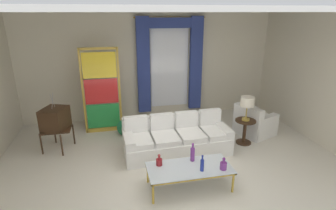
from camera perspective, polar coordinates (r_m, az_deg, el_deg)
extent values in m
plane|color=silver|center=(5.60, 1.40, -13.27)|extent=(16.00, 16.00, 0.00)
cube|color=beige|center=(7.87, -3.87, 8.13)|extent=(8.00, 0.12, 3.00)
cube|color=beige|center=(7.22, 29.80, 4.63)|extent=(0.12, 7.00, 3.00)
cube|color=white|center=(5.50, -0.43, 19.37)|extent=(8.00, 7.60, 0.04)
cube|color=white|center=(7.89, 0.30, 8.57)|extent=(1.10, 0.02, 2.50)
cylinder|color=gold|center=(7.67, 0.45, 18.12)|extent=(2.00, 0.04, 0.04)
cube|color=navy|center=(7.66, -5.22, 8.17)|extent=(0.36, 0.12, 2.70)
cube|color=navy|center=(7.99, 5.91, 8.61)|extent=(0.36, 0.12, 2.70)
cube|color=navy|center=(7.66, 0.48, 17.07)|extent=(1.80, 0.10, 0.28)
cube|color=white|center=(6.06, 1.94, -8.48)|extent=(2.35, 0.98, 0.38)
cube|color=white|center=(6.29, 1.02, -5.36)|extent=(2.33, 0.28, 0.78)
cube|color=white|center=(6.37, 11.29, -6.50)|extent=(0.23, 0.86, 0.56)
cube|color=white|center=(5.84, -8.31, -8.82)|extent=(0.23, 0.86, 0.56)
cube|color=white|center=(6.19, 9.89, -5.59)|extent=(0.56, 0.76, 0.12)
cube|color=white|center=(6.37, 8.85, -2.64)|extent=(0.51, 0.16, 0.40)
cube|color=white|center=(5.99, 4.78, -6.23)|extent=(0.56, 0.76, 0.12)
cube|color=white|center=(6.17, 3.88, -3.16)|extent=(0.51, 0.16, 0.40)
cube|color=white|center=(5.84, -0.65, -6.86)|extent=(0.56, 0.76, 0.12)
cube|color=white|center=(6.03, -1.38, -3.69)|extent=(0.51, 0.16, 0.40)
cube|color=white|center=(5.74, -6.33, -7.45)|extent=(0.56, 0.76, 0.12)
cube|color=white|center=(5.94, -6.86, -4.20)|extent=(0.51, 0.16, 0.40)
cube|color=silver|center=(4.88, 4.57, -13.14)|extent=(1.49, 0.69, 0.02)
cube|color=gold|center=(5.15, 3.51, -11.46)|extent=(1.49, 0.04, 0.03)
cube|color=gold|center=(4.63, 5.76, -15.41)|extent=(1.49, 0.04, 0.03)
cube|color=gold|center=(4.75, -4.09, -14.35)|extent=(0.04, 0.69, 0.03)
cube|color=gold|center=(5.12, 12.53, -12.13)|extent=(0.04, 0.69, 0.03)
cylinder|color=gold|center=(5.11, -4.33, -14.27)|extent=(0.04, 0.04, 0.38)
cylinder|color=gold|center=(5.45, 10.85, -12.30)|extent=(0.04, 0.04, 0.38)
cylinder|color=gold|center=(4.62, -3.19, -18.33)|extent=(0.04, 0.04, 0.38)
cylinder|color=gold|center=(4.99, 13.63, -15.75)|extent=(0.04, 0.04, 0.38)
cylinder|color=#753384|center=(4.87, 11.67, -12.55)|extent=(0.12, 0.12, 0.13)
cylinder|color=#753384|center=(4.82, 11.75, -11.63)|extent=(0.04, 0.04, 0.05)
sphere|color=#753384|center=(4.80, 11.79, -11.14)|extent=(0.05, 0.05, 0.05)
cylinder|color=#753384|center=(5.00, 5.23, -10.42)|extent=(0.08, 0.08, 0.26)
cylinder|color=#753384|center=(4.93, 5.28, -8.82)|extent=(0.04, 0.04, 0.06)
sphere|color=#753384|center=(4.90, 5.30, -8.30)|extent=(0.05, 0.05, 0.05)
cylinder|color=maroon|center=(4.89, -1.89, -12.03)|extent=(0.11, 0.11, 0.12)
cylinder|color=maroon|center=(4.85, -1.90, -11.17)|extent=(0.04, 0.04, 0.05)
sphere|color=maroon|center=(4.82, -1.91, -10.70)|extent=(0.05, 0.05, 0.05)
cylinder|color=navy|center=(4.75, 7.25, -12.59)|extent=(0.06, 0.06, 0.21)
cylinder|color=navy|center=(4.68, 7.32, -11.18)|extent=(0.03, 0.03, 0.06)
sphere|color=navy|center=(4.65, 7.34, -10.69)|extent=(0.04, 0.04, 0.04)
cube|color=#382314|center=(6.58, -22.58, -4.73)|extent=(0.62, 0.54, 0.03)
cylinder|color=#382314|center=(6.59, -25.32, -7.49)|extent=(0.04, 0.04, 0.50)
cylinder|color=#382314|center=(7.01, -22.91, -5.54)|extent=(0.04, 0.04, 0.50)
cylinder|color=#382314|center=(6.35, -21.64, -7.98)|extent=(0.04, 0.04, 0.50)
cylinder|color=#382314|center=(6.79, -19.40, -5.91)|extent=(0.04, 0.04, 0.50)
cube|color=#382314|center=(6.49, -22.87, -2.67)|extent=(0.64, 0.69, 0.48)
cube|color=black|center=(6.60, -24.65, -2.37)|extent=(0.15, 0.37, 0.30)
cylinder|color=gold|center=(6.61, -24.79, -4.13)|extent=(0.02, 0.04, 0.04)
cylinder|color=gold|center=(6.73, -24.08, -3.61)|extent=(0.02, 0.04, 0.04)
cylinder|color=silver|center=(6.35, -23.35, 0.85)|extent=(0.05, 0.13, 0.34)
cylinder|color=silver|center=(6.35, -23.35, 0.85)|extent=(0.05, 0.13, 0.34)
cube|color=white|center=(7.33, 18.02, -4.30)|extent=(1.04, 1.04, 0.40)
cube|color=white|center=(7.24, 18.22, -2.48)|extent=(0.89, 0.89, 0.10)
cube|color=white|center=(7.02, 16.54, -3.42)|extent=(0.48, 0.82, 0.80)
cube|color=white|center=(7.48, 16.20, -2.89)|extent=(0.75, 0.43, 0.58)
cube|color=white|center=(7.12, 20.09, -4.44)|extent=(0.75, 0.43, 0.58)
cube|color=gold|center=(7.03, -17.61, 2.56)|extent=(0.05, 0.05, 2.20)
cube|color=gold|center=(7.00, -10.26, 3.09)|extent=(0.05, 0.05, 2.20)
cube|color=gold|center=(6.79, -14.67, 11.53)|extent=(0.90, 0.05, 0.06)
cube|color=gold|center=(7.35, -13.29, -5.04)|extent=(0.90, 0.05, 0.10)
cube|color=#238E3D|center=(7.21, -13.52, -2.26)|extent=(0.82, 0.02, 0.64)
cube|color=red|center=(7.00, -13.94, 2.83)|extent=(0.82, 0.02, 0.64)
cube|color=yellow|center=(6.85, -14.39, 8.19)|extent=(0.82, 0.02, 0.64)
cylinder|color=beige|center=(7.09, -8.95, -5.87)|extent=(0.16, 0.16, 0.06)
ellipsoid|color=#1B489D|center=(7.04, -9.00, -5.05)|extent=(0.18, 0.32, 0.20)
sphere|color=#1B489D|center=(7.13, -9.12, -3.79)|extent=(0.09, 0.09, 0.09)
cone|color=gold|center=(7.18, -9.15, -3.61)|extent=(0.02, 0.04, 0.02)
cone|color=#1C7546|center=(6.84, -8.94, -4.90)|extent=(0.44, 0.40, 0.50)
cylinder|color=#382314|center=(6.58, 16.15, -3.22)|extent=(0.48, 0.48, 0.03)
cylinder|color=#382314|center=(6.69, 15.92, -5.52)|extent=(0.08, 0.08, 0.55)
cylinder|color=#382314|center=(6.81, 15.71, -7.62)|extent=(0.36, 0.36, 0.03)
cylinder|color=#B29338|center=(6.57, 16.17, -2.94)|extent=(0.18, 0.18, 0.04)
cylinder|color=#B29338|center=(6.50, 16.34, -1.30)|extent=(0.03, 0.03, 0.36)
cylinder|color=beige|center=(6.42, 16.53, 0.71)|extent=(0.32, 0.32, 0.22)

